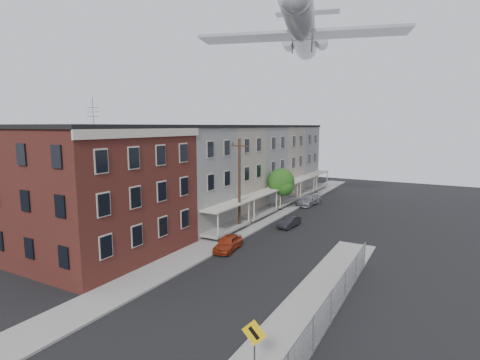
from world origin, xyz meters
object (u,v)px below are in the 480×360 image
Objects in this scene: utility_pole at (239,184)px; car_mid at (289,222)px; airplane at (302,30)px; street_tree at (282,183)px; warning_sign at (254,341)px; car_near at (228,243)px; car_far at (308,200)px.

utility_pole is 6.67m from car_mid.
airplane reaches higher than car_mid.
warning_sign is at bearing -69.42° from street_tree.
street_tree reaches higher than car_mid.
warning_sign is 16.36m from car_near.
utility_pole is 7.16m from car_near.
street_tree reaches higher than car_near.
car_far is (1.71, 4.91, -2.76)m from street_tree.
warning_sign is 35.10m from car_far.
car_near is 1.11× the size of car_mid.
car_mid is (-7.40, 22.63, -1.34)m from warning_sign.
street_tree is at bearing 88.57° from car_near.
car_near is at bearing -83.83° from street_tree.
car_far is 20.53m from airplane.
airplane reaches higher than car_near.
warning_sign is 23.85m from car_mid.
airplane is (-1.42, 6.48, 20.12)m from car_mid.
car_near is 0.15× the size of airplane.
utility_pole is at bearing -131.71° from car_mid.
warning_sign is at bearing -67.12° from car_mid.
warning_sign reaches higher than car_near.
utility_pole is (-11.20, 19.03, 2.79)m from warning_sign.
car_far is 0.19× the size of airplane.
airplane is at bearing 107.13° from car_mid.
utility_pole is 2.73× the size of car_mid.
car_near reaches higher than car_mid.
street_tree is 0.21× the size of airplane.
airplane reaches higher than warning_sign.
warning_sign is 30.96m from street_tree.
warning_sign is 35.75m from airplane.
airplane is (2.38, 10.08, 15.99)m from utility_pole.
utility_pole is 15.50m from car_far.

